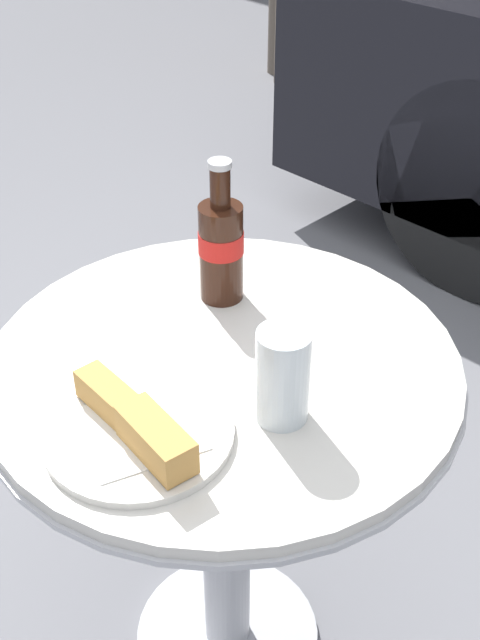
{
  "coord_description": "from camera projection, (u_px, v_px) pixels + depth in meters",
  "views": [
    {
      "loc": [
        0.69,
        -0.65,
        1.48
      ],
      "look_at": [
        0.0,
        0.04,
        0.78
      ],
      "focal_mm": 45.0,
      "sensor_mm": 36.0,
      "label": 1
    }
  ],
  "objects": [
    {
      "name": "ground_plane",
      "position": [
        228.0,
        636.0,
        1.63
      ],
      "size": [
        30.0,
        30.0,
        0.0
      ],
      "primitive_type": "plane",
      "color": "slate"
    },
    {
      "name": "bistro_table",
      "position": [
        225.0,
        440.0,
        1.31
      ],
      "size": [
        0.73,
        0.73,
        0.73
      ],
      "color": "#B7B7BC",
      "rests_on": "ground_plane"
    },
    {
      "name": "drinking_glass",
      "position": [
        282.0,
        379.0,
        1.06
      ],
      "size": [
        0.07,
        0.07,
        0.14
      ],
      "color": "#C68923",
      "rests_on": "bistro_table"
    },
    {
      "name": "lunch_plate_near",
      "position": [
        138.0,
        429.0,
        1.05
      ],
      "size": [
        0.26,
        0.26,
        0.06
      ],
      "color": "silver",
      "rests_on": "bistro_table"
    },
    {
      "name": "cola_bottle_left",
      "position": [
        221.0,
        246.0,
        1.28
      ],
      "size": [
        0.07,
        0.07,
        0.24
      ],
      "color": "#33190F",
      "rests_on": "bistro_table"
    }
  ]
}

